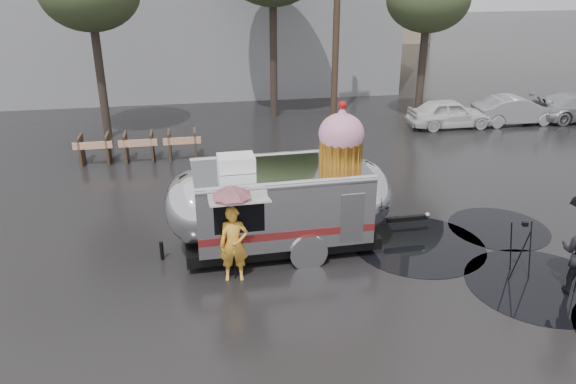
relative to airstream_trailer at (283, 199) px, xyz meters
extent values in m
plane|color=black|center=(1.61, -2.78, -1.30)|extent=(120.00, 120.00, 0.00)
cylinder|color=black|center=(5.82, 0.04, -1.30)|extent=(2.61, 2.61, 0.01)
cylinder|color=black|center=(0.42, 2.54, -1.30)|extent=(1.96, 1.96, 0.01)
cylinder|color=black|center=(5.28, -2.70, -1.30)|extent=(3.22, 3.22, 0.01)
cylinder|color=black|center=(3.35, -0.46, -1.30)|extent=(3.32, 3.32, 0.01)
cylinder|color=#473323|center=(4.11, 11.22, 3.20)|extent=(0.28, 0.28, 9.00)
cylinder|color=#382D26|center=(-5.39, 10.22, 1.62)|extent=(0.32, 0.32, 5.85)
cylinder|color=#382D26|center=(1.61, 12.22, 2.07)|extent=(0.32, 0.32, 6.75)
cylinder|color=#382D26|center=(7.61, 10.22, 1.40)|extent=(0.32, 0.32, 5.40)
cube|color=#473323|center=(-5.89, 7.22, -0.80)|extent=(0.08, 0.80, 1.00)
cube|color=#473323|center=(-4.99, 7.22, -0.80)|extent=(0.08, 0.80, 1.00)
cube|color=#E5590C|center=(-5.44, 6.84, -0.55)|extent=(1.30, 0.04, 0.25)
cube|color=#473323|center=(-4.39, 7.22, -0.80)|extent=(0.08, 0.80, 1.00)
cube|color=#473323|center=(-3.49, 7.22, -0.80)|extent=(0.08, 0.80, 1.00)
cube|color=#E5590C|center=(-3.94, 6.84, -0.55)|extent=(1.30, 0.04, 0.25)
cube|color=#473323|center=(-2.89, 7.22, -0.80)|extent=(0.08, 0.80, 1.00)
cube|color=#473323|center=(-1.99, 7.22, -0.80)|extent=(0.08, 0.80, 1.00)
cube|color=#E5590C|center=(-2.44, 6.84, -0.55)|extent=(1.30, 0.04, 0.25)
imported|color=silver|center=(8.61, 9.22, -0.60)|extent=(4.00, 1.80, 1.40)
imported|color=#B2B2B7|center=(11.61, 9.22, -0.60)|extent=(4.00, 1.80, 1.40)
cube|color=silver|center=(-0.09, 0.00, 0.00)|extent=(4.15, 2.27, 1.67)
ellipsoid|color=silver|center=(1.95, 0.07, 0.00)|extent=(1.46, 2.18, 1.67)
ellipsoid|color=silver|center=(-2.12, -0.07, 0.00)|extent=(1.46, 2.18, 1.67)
cube|color=black|center=(-0.09, 0.00, -0.98)|extent=(4.69, 2.01, 0.28)
cylinder|color=black|center=(0.41, -0.94, -0.98)|extent=(0.66, 0.23, 0.65)
cylinder|color=black|center=(0.34, 0.97, -0.98)|extent=(0.66, 0.23, 0.65)
cylinder|color=silver|center=(0.41, -1.06, -0.93)|extent=(0.89, 0.12, 0.89)
cube|color=black|center=(3.25, 0.12, -0.84)|extent=(1.12, 0.15, 0.11)
sphere|color=silver|center=(3.80, 0.14, -0.79)|extent=(0.15, 0.15, 0.15)
cylinder|color=black|center=(-2.96, -0.10, -1.07)|extent=(0.10, 0.10, 0.46)
cube|color=maroon|center=(-0.05, -1.06, -0.42)|extent=(4.08, 0.17, 0.19)
cube|color=maroon|center=(-0.12, 1.06, -0.42)|extent=(4.08, 0.17, 0.19)
cube|color=black|center=(-1.16, -1.11, 0.14)|extent=(1.11, 0.07, 0.74)
cube|color=#ACA9A0|center=(-1.15, -1.33, 0.60)|extent=(1.31, 0.51, 0.13)
cube|color=silver|center=(1.43, -1.02, -0.14)|extent=(0.56, 0.05, 1.20)
cube|color=white|center=(-1.10, -0.03, 1.02)|extent=(0.85, 0.63, 0.35)
cylinder|color=#C07D24|center=(1.40, 0.05, 1.11)|extent=(1.00, 1.00, 0.56)
ellipsoid|color=pink|center=(1.40, 0.05, 1.55)|extent=(1.11, 1.11, 0.96)
cone|color=pink|center=(1.40, 0.05, 2.04)|extent=(0.48, 0.48, 0.37)
sphere|color=red|center=(1.40, 0.05, 2.24)|extent=(0.19, 0.19, 0.19)
imported|color=gold|center=(-1.31, -1.26, -0.43)|extent=(0.66, 0.47, 1.74)
imported|color=pink|center=(-1.31, -1.26, 0.60)|extent=(1.03, 1.03, 0.70)
cylinder|color=black|center=(-1.31, -1.26, -0.48)|extent=(0.02, 0.02, 1.65)
cylinder|color=black|center=(5.19, -2.29, -0.65)|extent=(0.05, 0.31, 1.32)
cylinder|color=black|center=(4.85, -2.06, -0.65)|extent=(0.28, 0.15, 1.32)
cylinder|color=black|center=(4.83, -2.46, -0.65)|extent=(0.26, 0.18, 1.32)
cube|color=black|center=(4.96, -2.27, 0.02)|extent=(0.12, 0.10, 0.09)
camera|label=1|loc=(-2.02, -12.17, 5.43)|focal=35.00mm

